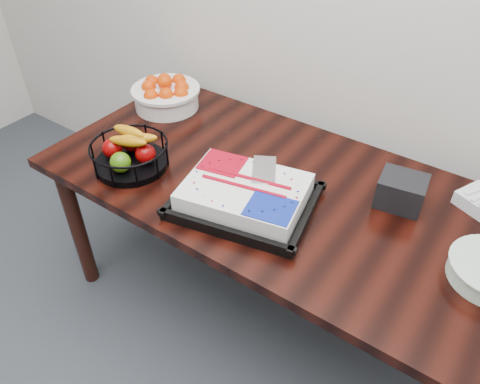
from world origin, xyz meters
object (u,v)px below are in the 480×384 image
Objects in this scene: table at (272,199)px; cake_tray at (245,195)px; napkin_box at (401,191)px; tangerine_bowl at (166,90)px; fruit_basket at (130,152)px.

table is 0.22m from cake_tray.
cake_tray is at bearing -93.90° from table.
tangerine_bowl is at bearing 177.44° from napkin_box.
tangerine_bowl is 0.49m from fruit_basket.
napkin_box is at bearing -2.56° from tangerine_bowl.
fruit_basket reaches higher than cake_tray.
tangerine_bowl is at bearing 115.43° from fruit_basket.
fruit_basket is (0.21, -0.44, -0.02)m from tangerine_bowl.
cake_tray is 1.71× the size of tangerine_bowl.
cake_tray reaches higher than table.
fruit_basket is at bearing -157.63° from napkin_box.
tangerine_bowl is at bearing 152.13° from cake_tray.
napkin_box is (1.16, -0.05, -0.03)m from tangerine_bowl.
napkin_box is (0.43, 0.15, 0.14)m from table.
table is 3.30× the size of cake_tray.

